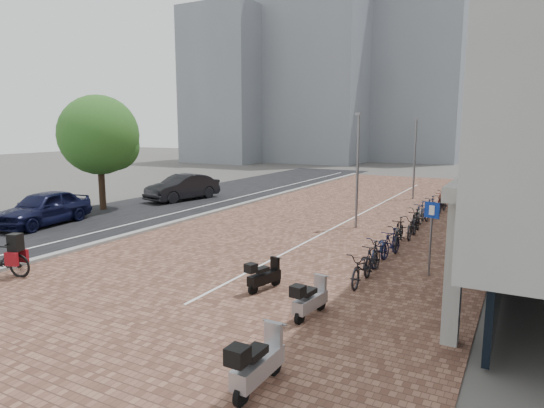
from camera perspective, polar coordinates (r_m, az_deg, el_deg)
The scene contains 18 objects.
ground at distance 16.69m, azimuth -9.95°, elevation -7.37°, with size 140.00×140.00×0.00m, color #474442.
plaza_brick at distance 26.19m, azimuth 10.16°, elevation -1.25°, with size 14.50×42.00×0.04m, color brown.
street_asphalt at distance 31.36m, azimuth -9.27°, elevation 0.51°, with size 8.00×50.00×0.03m, color black.
curb at distance 29.15m, azimuth -3.19°, elevation 0.08°, with size 0.35×42.00×0.14m, color gray.
lane_line at distance 30.18m, azimuth -6.27°, elevation 0.26°, with size 0.12×44.00×0.00m, color white.
parking_line at distance 26.12m, azimuth 10.58°, elevation -1.23°, with size 0.10×30.00×0.00m, color white.
bg_towers at distance 66.70m, azimuth 7.09°, elevation 17.22°, with size 33.00×23.00×32.00m.
car_navy at distance 25.44m, azimuth -25.90°, elevation -0.45°, with size 1.99×4.96×1.69m, color black.
car_dark at distance 31.33m, azimuth -10.75°, elevation 2.00°, with size 1.77×5.08×1.67m, color black.
hero_bike at distance 17.41m, azimuth -29.82°, elevation -5.61°, with size 2.11×1.08×1.44m.
scooter_front at distance 12.08m, azimuth 4.66°, elevation -11.31°, with size 0.46×1.47×1.01m, color #99989D, non-canonical shape.
scooter_mid at distance 13.93m, azimuth -0.94°, elevation -8.59°, with size 0.43×1.37×0.94m, color black, non-canonical shape.
scooter_back at distance 8.99m, azimuth -1.68°, elevation -18.49°, with size 0.51×1.64×1.13m, color #A9A9AE, non-canonical shape.
parking_sign at distance 15.71m, azimuth 18.68°, elevation -2.66°, with size 0.49×0.21×2.43m.
lamp_near at distance 22.32m, azimuth 10.29°, elevation 3.81°, with size 0.12×0.12×5.33m, color gray.
lamp_far at distance 32.26m, azimuth 16.86°, elevation 5.14°, with size 0.12×0.12×5.22m, color gray.
street_tree at distance 28.69m, azimuth -19.85°, elevation 7.59°, with size 4.49×4.49×6.54m.
bike_row at distance 22.35m, azimuth 16.97°, elevation -2.00°, with size 1.20×18.12×1.05m.
Camera 1 is at (10.02, -12.47, 4.76)m, focal length 31.15 mm.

